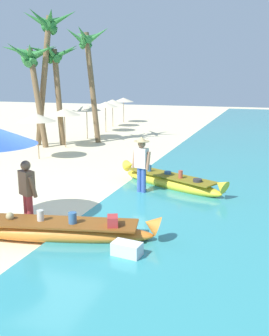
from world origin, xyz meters
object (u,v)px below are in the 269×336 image
(palm_tree_far_behind, at_px, (48,37))
(cooler_box, at_px, (127,251))
(person_tourist_customer, at_px, (27,191))
(palm_tree_leaning_seaward, at_px, (88,52))
(boat_yellow_midground, at_px, (170,181))
(person_vendor_hatted, at_px, (142,162))
(palm_tree_mid_cluster, at_px, (56,64))
(palm_tree_tall_inland, at_px, (32,62))
(boat_orange_foreground, at_px, (51,230))

(palm_tree_far_behind, bearing_deg, cooler_box, -52.99)
(person_tourist_customer, height_order, palm_tree_leaning_seaward, palm_tree_leaning_seaward)
(boat_yellow_midground, bearing_deg, person_vendor_hatted, -127.27)
(palm_tree_mid_cluster, distance_m, cooler_box, 13.89)
(boat_yellow_midground, height_order, palm_tree_tall_inland, palm_tree_tall_inland)
(palm_tree_tall_inland, distance_m, palm_tree_mid_cluster, 1.18)
(boat_orange_foreground, relative_size, cooler_box, 8.45)
(boat_orange_foreground, bearing_deg, palm_tree_mid_cluster, 119.48)
(palm_tree_tall_inland, distance_m, palm_tree_leaning_seaward, 2.98)
(person_vendor_hatted, distance_m, palm_tree_leaning_seaward, 10.60)
(boat_yellow_midground, bearing_deg, palm_tree_mid_cluster, 140.72)
(boat_yellow_midground, xyz_separation_m, palm_tree_tall_inland, (-8.17, 5.16, 3.84))
(palm_tree_leaning_seaward, height_order, cooler_box, palm_tree_leaning_seaward)
(palm_tree_tall_inland, bearing_deg, palm_tree_far_behind, 30.77)
(palm_tree_tall_inland, relative_size, palm_tree_mid_cluster, 1.00)
(cooler_box, bearing_deg, boat_orange_foreground, 176.82)
(boat_yellow_midground, distance_m, person_tourist_customer, 4.71)
(palm_tree_leaning_seaward, xyz_separation_m, palm_tree_far_behind, (-1.21, -1.78, 0.60))
(person_vendor_hatted, bearing_deg, boat_yellow_midground, 52.73)
(person_tourist_customer, xyz_separation_m, cooler_box, (2.63, -0.72, -0.71))
(cooler_box, bearing_deg, palm_tree_tall_inland, 136.95)
(palm_tree_mid_cluster, relative_size, palm_tree_far_behind, 0.77)
(boat_yellow_midground, relative_size, palm_tree_far_behind, 0.57)
(boat_yellow_midground, xyz_separation_m, person_vendor_hatted, (-0.65, -0.85, 0.74))
(person_tourist_customer, relative_size, palm_tree_leaning_seaward, 0.27)
(boat_orange_foreground, distance_m, palm_tree_mid_cluster, 12.70)
(palm_tree_tall_inland, height_order, palm_tree_mid_cluster, palm_tree_mid_cluster)
(palm_tree_mid_cluster, bearing_deg, boat_yellow_midground, -39.28)
(boat_yellow_midground, distance_m, cooler_box, 4.81)
(person_tourist_customer, bearing_deg, palm_tree_mid_cluster, 116.89)
(boat_orange_foreground, distance_m, palm_tree_leaning_seaward, 13.55)
(boat_yellow_midground, distance_m, person_vendor_hatted, 1.30)
(boat_yellow_midground, bearing_deg, boat_orange_foreground, -107.68)
(boat_orange_foreground, xyz_separation_m, palm_tree_mid_cluster, (-5.96, 10.55, 3.79))
(person_vendor_hatted, height_order, palm_tree_mid_cluster, palm_tree_mid_cluster)
(palm_tree_mid_cluster, bearing_deg, palm_tree_far_behind, -97.70)
(palm_tree_tall_inland, bearing_deg, boat_orange_foreground, -55.09)
(boat_yellow_midground, xyz_separation_m, palm_tree_far_behind, (-7.46, 5.59, 5.02))
(boat_orange_foreground, bearing_deg, cooler_box, -9.51)
(person_vendor_hatted, relative_size, palm_tree_leaning_seaward, 0.29)
(cooler_box, bearing_deg, palm_tree_mid_cluster, 131.92)
(palm_tree_tall_inland, height_order, palm_tree_far_behind, palm_tree_far_behind)
(palm_tree_tall_inland, height_order, cooler_box, palm_tree_tall_inland)
(boat_yellow_midground, distance_m, palm_tree_mid_cluster, 10.28)
(boat_yellow_midground, relative_size, person_tourist_customer, 2.37)
(boat_orange_foreground, height_order, palm_tree_far_behind, palm_tree_far_behind)
(person_tourist_customer, xyz_separation_m, palm_tree_leaning_seaward, (-3.99, 11.45, 3.79))
(palm_tree_mid_cluster, distance_m, palm_tree_far_behind, 1.33)
(person_vendor_hatted, bearing_deg, palm_tree_leaning_seaward, 124.29)
(person_tourist_customer, height_order, palm_tree_tall_inland, palm_tree_tall_inland)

